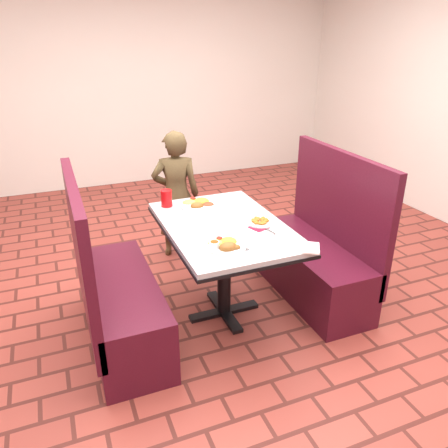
% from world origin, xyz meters
% --- Properties ---
extents(room, '(7.00, 7.04, 2.82)m').
position_xyz_m(room, '(0.00, 0.00, 1.91)').
color(room, '#9A3D32').
rests_on(room, ground).
extents(dining_table, '(0.81, 1.21, 0.75)m').
position_xyz_m(dining_table, '(0.00, 0.00, 0.65)').
color(dining_table, '#B4B6B9').
rests_on(dining_table, ground).
extents(booth_bench_left, '(0.47, 1.20, 1.17)m').
position_xyz_m(booth_bench_left, '(-0.80, 0.00, 0.33)').
color(booth_bench_left, '#4C1121').
rests_on(booth_bench_left, ground).
extents(booth_bench_right, '(0.47, 1.20, 1.17)m').
position_xyz_m(booth_bench_right, '(0.80, 0.00, 0.33)').
color(booth_bench_right, '#4C1121').
rests_on(booth_bench_right, ground).
extents(diner_person, '(0.49, 0.38, 1.20)m').
position_xyz_m(diner_person, '(-0.03, 1.10, 0.60)').
color(diner_person, brown).
rests_on(diner_person, ground).
extents(near_dinner_plate, '(0.26, 0.26, 0.08)m').
position_xyz_m(near_dinner_plate, '(-0.13, -0.34, 0.78)').
color(near_dinner_plate, white).
rests_on(near_dinner_plate, dining_table).
extents(far_dinner_plate, '(0.30, 0.30, 0.08)m').
position_xyz_m(far_dinner_plate, '(-0.05, 0.40, 0.78)').
color(far_dinner_plate, white).
rests_on(far_dinner_plate, dining_table).
extents(plantain_plate, '(0.20, 0.20, 0.03)m').
position_xyz_m(plantain_plate, '(0.24, -0.09, 0.76)').
color(plantain_plate, white).
rests_on(plantain_plate, dining_table).
extents(maroon_napkin, '(0.14, 0.14, 0.00)m').
position_xyz_m(maroon_napkin, '(0.20, -0.15, 0.75)').
color(maroon_napkin, maroon).
rests_on(maroon_napkin, dining_table).
extents(spoon_utensil, '(0.03, 0.14, 0.00)m').
position_xyz_m(spoon_utensil, '(0.24, -0.23, 0.76)').
color(spoon_utensil, silver).
rests_on(spoon_utensil, dining_table).
extents(red_tumbler, '(0.09, 0.09, 0.13)m').
position_xyz_m(red_tumbler, '(-0.28, 0.49, 0.81)').
color(red_tumbler, red).
rests_on(red_tumbler, dining_table).
extents(paper_napkin, '(0.25, 0.24, 0.01)m').
position_xyz_m(paper_napkin, '(0.32, -0.53, 0.76)').
color(paper_napkin, white).
rests_on(paper_napkin, dining_table).
extents(knife_utensil, '(0.08, 0.14, 0.00)m').
position_xyz_m(knife_utensil, '(-0.05, -0.38, 0.76)').
color(knife_utensil, silver).
rests_on(knife_utensil, dining_table).
extents(fork_utensil, '(0.08, 0.14, 0.00)m').
position_xyz_m(fork_utensil, '(-0.10, -0.38, 0.76)').
color(fork_utensil, silver).
rests_on(fork_utensil, dining_table).
extents(lettuce_shreds, '(0.28, 0.32, 0.00)m').
position_xyz_m(lettuce_shreds, '(0.04, 0.06, 0.75)').
color(lettuce_shreds, '#88AD45').
rests_on(lettuce_shreds, dining_table).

